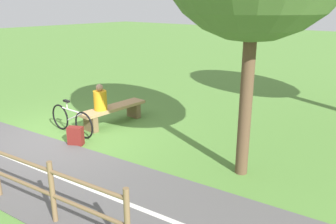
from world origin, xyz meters
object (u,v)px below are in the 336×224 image
backpack (76,136)px  person_seated (100,99)px  bench (113,111)px  bicycle (72,120)px

backpack → person_seated: bearing=-158.4°
bench → backpack: 1.64m
bench → backpack: bearing=16.7°
bench → person_seated: (0.42, -0.01, 0.44)m
bench → bicycle: (1.20, -0.22, 0.01)m
bench → bicycle: bicycle is taller
bench → bicycle: 1.22m
bicycle → backpack: 0.78m
person_seated → bicycle: 0.91m
backpack → bicycle: bearing=-119.0°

